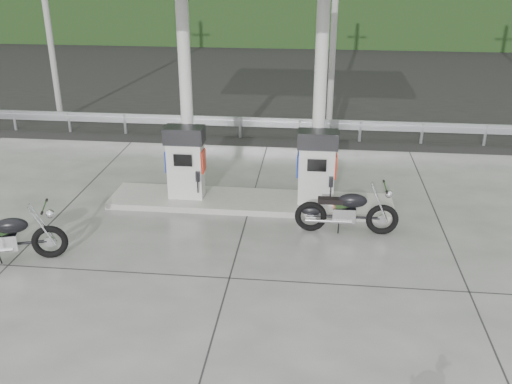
# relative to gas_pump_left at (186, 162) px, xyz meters

# --- Properties ---
(ground) EXTENTS (160.00, 160.00, 0.00)m
(ground) POSITION_rel_gas_pump_left_xyz_m (1.60, -2.50, -1.07)
(ground) COLOR black
(ground) RESTS_ON ground
(forecourt_apron) EXTENTS (18.00, 14.00, 0.02)m
(forecourt_apron) POSITION_rel_gas_pump_left_xyz_m (1.60, -2.50, -1.06)
(forecourt_apron) COLOR #62615D
(forecourt_apron) RESTS_ON ground
(pump_island) EXTENTS (7.00, 1.40, 0.15)m
(pump_island) POSITION_rel_gas_pump_left_xyz_m (1.60, 0.00, -0.98)
(pump_island) COLOR gray
(pump_island) RESTS_ON forecourt_apron
(gas_pump_left) EXTENTS (0.95, 0.55, 1.80)m
(gas_pump_left) POSITION_rel_gas_pump_left_xyz_m (0.00, 0.00, 0.00)
(gas_pump_left) COLOR silver
(gas_pump_left) RESTS_ON pump_island
(gas_pump_right) EXTENTS (0.95, 0.55, 1.80)m
(gas_pump_right) POSITION_rel_gas_pump_left_xyz_m (3.20, 0.00, 0.00)
(gas_pump_right) COLOR silver
(gas_pump_right) RESTS_ON pump_island
(canopy_column_left) EXTENTS (0.30, 0.30, 5.00)m
(canopy_column_left) POSITION_rel_gas_pump_left_xyz_m (0.00, 0.40, 1.60)
(canopy_column_left) COLOR white
(canopy_column_left) RESTS_ON pump_island
(canopy_column_right) EXTENTS (0.30, 0.30, 5.00)m
(canopy_column_right) POSITION_rel_gas_pump_left_xyz_m (3.20, 0.40, 1.60)
(canopy_column_right) COLOR white
(canopy_column_right) RESTS_ON pump_island
(guardrail) EXTENTS (26.00, 0.16, 1.42)m
(guardrail) POSITION_rel_gas_pump_left_xyz_m (1.60, 5.50, -0.36)
(guardrail) COLOR #A3A5AB
(guardrail) RESTS_ON ground
(road) EXTENTS (60.00, 7.00, 0.01)m
(road) POSITION_rel_gas_pump_left_xyz_m (1.60, 9.00, -1.07)
(road) COLOR black
(road) RESTS_ON ground
(utility_pole_a) EXTENTS (0.22, 0.22, 8.00)m
(utility_pole_a) POSITION_rel_gas_pump_left_xyz_m (-6.40, 7.00, 2.93)
(utility_pole_a) COLOR gray
(utility_pole_a) RESTS_ON ground
(utility_pole_b) EXTENTS (0.22, 0.22, 8.00)m
(utility_pole_b) POSITION_rel_gas_pump_left_xyz_m (3.60, 7.00, 2.93)
(utility_pole_b) COLOR gray
(utility_pole_b) RESTS_ON ground
(forested_hills) EXTENTS (100.00, 40.00, 140.00)m
(forested_hills) POSITION_rel_gas_pump_left_xyz_m (1.60, 57.50, -1.07)
(forested_hills) COLOR black
(forested_hills) RESTS_ON ground
(motorcycle_left) EXTENTS (2.26, 1.28, 1.02)m
(motorcycle_left) POSITION_rel_gas_pump_left_xyz_m (-2.93, -3.31, -0.54)
(motorcycle_left) COLOR black
(motorcycle_left) RESTS_ON forecourt_apron
(motorcycle_right) EXTENTS (2.14, 0.68, 1.01)m
(motorcycle_right) POSITION_rel_gas_pump_left_xyz_m (3.90, -1.27, -0.54)
(motorcycle_right) COLOR black
(motorcycle_right) RESTS_ON forecourt_apron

